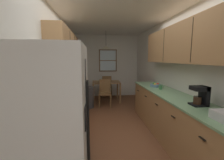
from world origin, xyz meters
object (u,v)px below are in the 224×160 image
Objects in this scene: dining_table at (106,85)px; dining_chair_far at (107,86)px; microwave_over_range at (51,54)px; mug_by_coffeemaker at (161,87)px; trash_bin at (89,97)px; coffee_maker at (201,95)px; storage_canister at (67,91)px; stove_range at (63,131)px; refrigerator at (52,128)px; dining_chair_near at (105,92)px; fruit_bowl at (155,85)px.

dining_table is 1.11× the size of dining_chair_far.
microwave_over_range is 5.05× the size of mug_by_coffeemaker.
trash_bin is 3.38m from coffee_maker.
storage_canister is at bearing 159.58° from coffee_maker.
refrigerator is at bearing -85.93° from stove_range.
dining_chair_near is 1.85m from fruit_bowl.
coffee_maker is 1.20m from mug_by_coffeemaker.
trash_bin is at bearing -170.98° from dining_chair_near.
stove_range is 1.22× the size of dining_chair_near.
microwave_over_range is at bearing 172.85° from coffee_maker.
trash_bin is 2.19m from fruit_bowl.
stove_range reaches higher than dining_chair_far.
dining_table is at bearing 72.49° from microwave_over_range.
microwave_over_range is 3.49m from dining_table.
refrigerator is 5.97× the size of coffee_maker.
refrigerator is 4.57m from dining_chair_far.
refrigerator is 2.95× the size of microwave_over_range.
refrigerator is at bearing -102.17° from dining_table.
mug_by_coffeemaker is (1.96, 0.92, 0.48)m from stove_range.
coffee_maker is at bearing -71.58° from dining_table.
fruit_bowl is (1.17, -1.36, 0.44)m from dining_chair_near.
stove_range is 4.39× the size of fruit_bowl.
dining_table is 3.97× the size of fruit_bowl.
storage_canister is at bearing -167.69° from mug_by_coffeemaker.
dining_chair_far is at bearing 78.47° from refrigerator.
microwave_over_range is 2.32× the size of fruit_bowl.
fruit_bowl is at bearing -67.95° from dining_chair_far.
stove_range is 1.89× the size of microwave_over_range.
trash_bin is at bearing 83.37° from stove_range.
microwave_over_range reaches higher than dining_chair_near.
refrigerator reaches higher than dining_chair_near.
dining_chair_near and dining_chair_far have the same top height.
microwave_over_range is 0.82m from storage_canister.
dining_chair_near is at bearing -98.34° from dining_table.
mug_by_coffeemaker is (1.66, -1.61, 0.60)m from trash_bin.
dining_table is at bearing 119.27° from fruit_bowl.
refrigerator is 6.86× the size of fruit_bowl.
trash_bin is at bearing 135.89° from mug_by_coffeemaker.
stove_range is 2.14m from coffee_maker.
refrigerator is 1.91× the size of dining_chair_near.
refrigerator is at bearing -139.43° from mug_by_coffeemaker.
stove_range is 2.74m from dining_chair_near.
stove_range is at bearing -107.16° from dining_chair_near.
dining_chair_near is 3.59× the size of fruit_bowl.
stove_range is 3.31m from dining_table.
refrigerator is 1.91× the size of dining_chair_far.
fruit_bowl is at bearing 32.39° from stove_range.
microwave_over_range is (-0.11, 0.00, 1.18)m from stove_range.
stove_range is at bearing -104.38° from dining_chair_far.
microwave_over_range is 2.37m from mug_by_coffeemaker.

